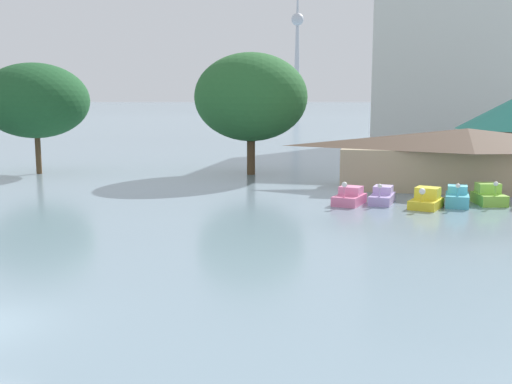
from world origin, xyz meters
TOP-DOWN VIEW (x-y plane):
  - pedal_boat_pink at (9.74, 24.13)m, footprint 2.24×3.03m
  - pedal_boat_lavender at (11.85, 25.11)m, footprint 1.80×3.16m
  - pedal_boat_yellow at (14.64, 23.87)m, footprint 2.41×3.01m
  - pedal_boat_cyan at (16.63, 25.07)m, footprint 1.69×2.79m
  - pedal_boat_lime at (18.75, 26.19)m, footprint 2.16×2.76m
  - boathouse at (17.95, 32.36)m, footprint 20.14×6.48m
  - shoreline_tree_tall_left at (-19.55, 34.10)m, footprint 9.72×9.72m
  - shoreline_tree_mid at (-0.18, 37.95)m, footprint 10.25×10.25m
  - background_building_block at (24.36, 72.82)m, footprint 29.82×19.92m
  - distant_broadcast_tower at (-44.45, 353.65)m, footprint 7.47×7.47m

SIDE VIEW (x-z plane):
  - pedal_boat_lavender at x=11.85m, z-range -0.29..1.18m
  - pedal_boat_pink at x=9.74m, z-range -0.35..1.30m
  - pedal_boat_yellow at x=14.64m, z-range -0.20..1.23m
  - pedal_boat_cyan at x=16.63m, z-range -0.28..1.35m
  - pedal_boat_lime at x=18.75m, z-range -0.29..1.38m
  - boathouse at x=17.95m, z-range 0.12..4.82m
  - shoreline_tree_tall_left at x=-19.55m, z-range 1.65..11.80m
  - shoreline_tree_mid at x=-0.18m, z-range 1.53..12.57m
  - background_building_block at x=24.36m, z-range 0.02..26.03m
  - distant_broadcast_tower at x=-44.45m, z-range -17.21..112.50m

